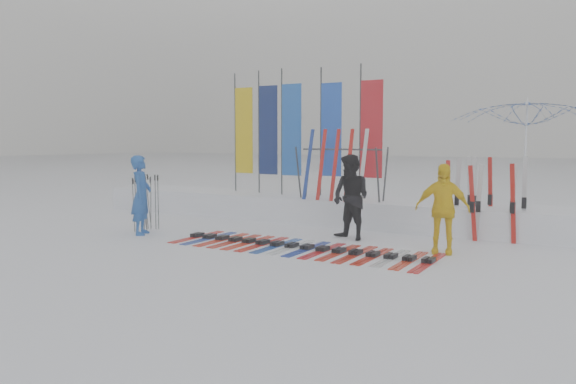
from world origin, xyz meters
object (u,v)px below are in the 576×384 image
Objects in this scene: person_black at (351,197)px; ski_rack at (341,166)px; tent_canopy at (524,161)px; person_blue at (141,195)px; person_yellow at (442,209)px; ski_row at (299,247)px.

person_black is 0.84× the size of ski_rack.
tent_canopy reaches higher than ski_rack.
person_blue is 6.15m from person_yellow.
ski_rack reaches higher than ski_row.
person_black is 0.51× the size of tent_canopy.
tent_canopy reaches higher than person_yellow.
ski_rack is (-0.53, 2.96, 1.35)m from ski_row.
tent_canopy is (0.78, 4.08, 0.71)m from person_yellow.
tent_canopy reaches higher than person_black.
ski_row is (-2.39, -0.89, -0.76)m from person_yellow.
person_yellow is at bearing -107.69° from person_blue.
ski_rack is at bearing 100.21° from ski_row.
person_black is 1.64m from ski_row.
person_black is 1.95m from ski_rack.
person_blue is 4.55m from ski_rack.
tent_canopy is 6.07m from ski_row.
person_yellow is 0.32× the size of ski_row.
ski_rack is at bearing 139.55° from person_black.
person_blue is 4.41m from person_black.
ski_rack is at bearing -72.56° from person_blue.
tent_canopy reaches higher than person_blue.
tent_canopy is (6.81, 5.29, 0.67)m from person_blue.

